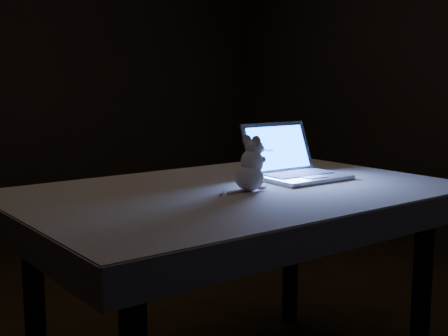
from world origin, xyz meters
TOP-DOWN VIEW (x-y plane):
  - back_wall at (0.00, 2.50)m, footprint 4.50×0.04m
  - table at (-0.15, -0.37)m, footprint 1.54×1.00m
  - tablecloth at (-0.09, -0.38)m, footprint 1.79×1.34m
  - laptop at (0.20, -0.38)m, footprint 0.36×0.32m
  - plush_mouse at (-0.14, -0.44)m, footprint 0.18×0.18m

SIDE VIEW (x-z plane):
  - table at x=-0.15m, z-range 0.00..0.82m
  - tablecloth at x=-0.09m, z-range 0.72..0.83m
  - plush_mouse at x=-0.14m, z-range 0.83..1.03m
  - laptop at x=0.20m, z-range 0.83..1.06m
  - back_wall at x=0.00m, z-range 0.00..2.60m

